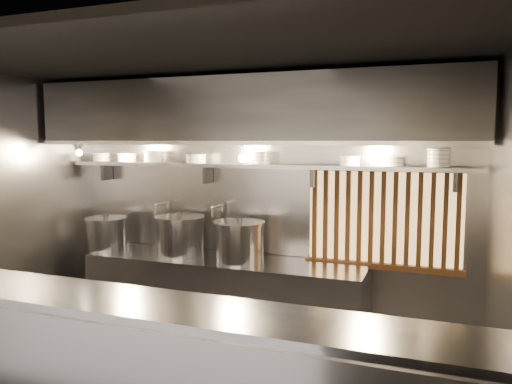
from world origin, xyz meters
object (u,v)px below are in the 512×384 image
Objects in this scene: heat_lamp at (78,147)px; stock_pot_mid at (239,241)px; stock_pot_right at (180,235)px; stock_pot_left at (106,233)px; pendant_bulb at (243,158)px.

stock_pot_mid is (1.80, 0.24, -0.96)m from heat_lamp.
stock_pot_right is at bearing 175.91° from stock_pot_mid.
stock_pot_left is 0.94× the size of stock_pot_right.
stock_pot_left is at bearing 179.59° from stock_pot_mid.
stock_pot_right is (-0.72, 0.05, 0.01)m from stock_pot_mid.
heat_lamp is 0.57× the size of stock_pot_left.
pendant_bulb is 0.31× the size of stock_pot_left.
stock_pot_left is 1.09× the size of stock_pot_mid.
stock_pot_mid is at bearing 7.47° from heat_lamp.
heat_lamp is at bearing -172.53° from stock_pot_mid.
stock_pot_mid is 0.72m from stock_pot_right.
pendant_bulb is 0.29× the size of stock_pot_right.
heat_lamp is 2.05m from stock_pot_mid.
pendant_bulb is 0.34× the size of stock_pot_mid.
heat_lamp is 1.83m from pendant_bulb.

